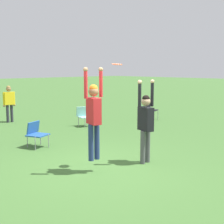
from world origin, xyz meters
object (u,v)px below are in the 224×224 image
object	(u,v)px
person_jumping	(94,112)
camping_chair_2	(84,115)
camping_chair_1	(151,108)
person_defending	(146,120)
camping_chair_3	(36,132)
person_spectator_near	(9,101)
frisbee	(117,64)

from	to	relation	value
person_jumping	camping_chair_2	xyz separation A→B (m)	(3.41, 4.55, -0.93)
person_jumping	camping_chair_1	bearing A→B (deg)	-46.04
person_jumping	person_defending	xyz separation A→B (m)	(1.37, -0.36, -0.29)
camping_chair_3	person_spectator_near	world-z (taller)	person_spectator_near
camping_chair_2	camping_chair_3	xyz separation A→B (m)	(-3.16, -1.62, -0.02)
person_jumping	camping_chair_2	world-z (taller)	person_jumping
person_jumping	frisbee	xyz separation A→B (m)	(0.64, -0.08, 1.04)
person_jumping	camping_chair_1	size ratio (longest dim) A/B	2.32
person_defending	camping_chair_2	world-z (taller)	person_defending
camping_chair_2	person_spectator_near	xyz separation A→B (m)	(-1.74, 2.96, 0.49)
camping_chair_1	camping_chair_3	xyz separation A→B (m)	(-6.41, -0.80, -0.09)
camping_chair_3	camping_chair_2	bearing A→B (deg)	-174.97
person_defending	frisbee	distance (m)	1.55
person_spectator_near	camping_chair_3	bearing A→B (deg)	-99.88
camping_chair_2	camping_chair_3	bearing A→B (deg)	44.38
camping_chair_2	camping_chair_1	bearing A→B (deg)	-176.82
frisbee	person_spectator_near	size ratio (longest dim) A/B	0.15
camping_chair_1	frisbee	bearing A→B (deg)	15.28
person_defending	person_spectator_near	size ratio (longest dim) A/B	1.30
person_jumping	person_spectator_near	distance (m)	7.70
person_jumping	person_defending	world-z (taller)	person_jumping
frisbee	camping_chair_3	xyz separation A→B (m)	(-0.39, 3.01, -1.99)
person_jumping	frisbee	size ratio (longest dim) A/B	8.52
frisbee	camping_chair_1	bearing A→B (deg)	32.34
person_jumping	camping_chair_3	distance (m)	3.09
person_defending	person_spectator_near	world-z (taller)	person_defending
frisbee	person_spectator_near	bearing A→B (deg)	82.27
camping_chair_3	person_spectator_near	distance (m)	4.82
camping_chair_2	person_defending	bearing A→B (deg)	84.62
person_defending	frisbee	bearing A→B (deg)	-96.11
person_jumping	camping_chair_3	size ratio (longest dim) A/B	2.77
frisbee	camping_chair_2	size ratio (longest dim) A/B	0.31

